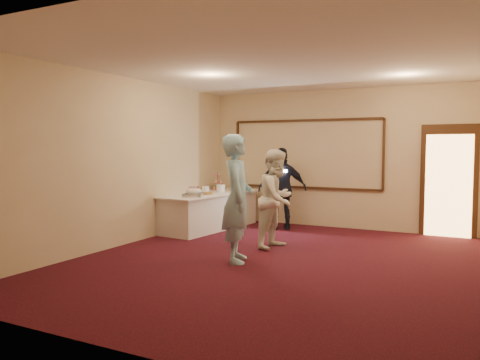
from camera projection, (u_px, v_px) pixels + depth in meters
The scene contains 14 objects.
floor at pixel (280, 263), 7.10m from camera, with size 7.00×7.00×0.00m, color black.
room_walls at pixel (281, 129), 6.96m from camera, with size 6.04×7.04×3.02m.
wall_molding at pixel (305, 154), 10.44m from camera, with size 3.45×0.04×1.55m.
doorway at pixel (449, 182), 9.13m from camera, with size 1.05×0.07×2.20m.
buffet_table at pixel (208, 211), 10.06m from camera, with size 1.27×2.69×0.77m.
pavlova_tray at pixel (194, 193), 9.28m from camera, with size 0.51×0.57×0.19m.
cupcake_stand at pixel (218, 183), 10.82m from camera, with size 0.30×0.30×0.44m.
plate_stack_a at pixel (206, 189), 10.14m from camera, with size 0.17×0.17×0.14m.
plate_stack_b at pixel (221, 188), 10.27m from camera, with size 0.20×0.20×0.17m.
tart at pixel (207, 194), 9.61m from camera, with size 0.27×0.27×0.06m.
man at pixel (237, 198), 7.11m from camera, with size 0.71×0.47×1.95m, color #98D3F0.
woman at pixel (277, 199), 8.12m from camera, with size 0.83×0.65×1.71m, color white.
guest at pixel (282, 189), 9.95m from camera, with size 1.02×0.43×1.74m, color black.
camera_flash at pixel (285, 171), 9.69m from camera, with size 0.07×0.04×0.05m, color white.
Camera 1 is at (2.62, -6.52, 1.75)m, focal length 35.00 mm.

